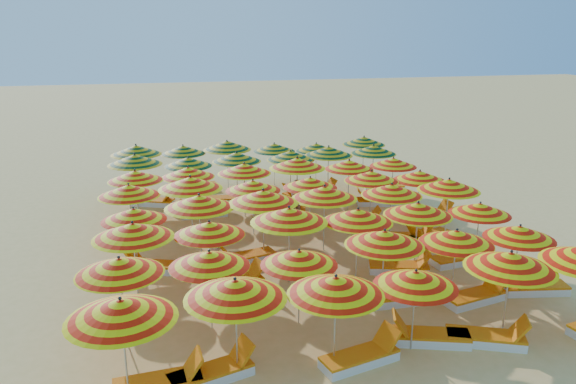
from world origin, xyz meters
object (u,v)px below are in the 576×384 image
at_px(umbrella_7, 209,259).
at_px(umbrella_4, 511,261).
at_px(umbrella_27, 310,183).
at_px(umbrella_13, 209,229).
at_px(umbrella_38, 236,157).
at_px(lounger_26, 197,187).
at_px(umbrella_21, 325,193).
at_px(umbrella_44, 227,145).
at_px(umbrella_9, 385,238).
at_px(umbrella_28, 371,176).
at_px(umbrella_40, 329,151).
at_px(beachgoer_b, 298,201).
at_px(lounger_22, 226,199).
at_px(umbrella_35, 393,162).
at_px(umbrella_37, 188,162).
at_px(umbrella_30, 135,176).
at_px(lounger_20, 377,201).
at_px(lounger_21, 154,202).
at_px(lounger_23, 302,194).
at_px(umbrella_17, 480,209).
at_px(umbrella_36, 135,160).
at_px(umbrella_10, 457,237).
at_px(umbrella_43, 183,150).
at_px(umbrella_20, 263,197).
at_px(umbrella_22, 392,190).
at_px(umbrella_29, 420,176).
at_px(lounger_4, 488,338).
at_px(lounger_3, 429,337).
at_px(lounger_24, 317,192).
at_px(lounger_16, 357,222).
at_px(umbrella_3, 416,279).
at_px(umbrella_39, 291,155).
at_px(umbrella_1, 235,289).
at_px(lounger_2, 361,357).
at_px(umbrella_14, 289,215).
at_px(lounger_15, 429,237).
at_px(umbrella_2, 336,286).
at_px(lounger_18, 203,213).
at_px(umbrella_23, 449,185).
at_px(lounger_8, 533,288).
at_px(umbrella_8, 299,258).
at_px(umbrella_18, 134,215).
at_px(umbrella_47, 364,141).
at_px(umbrella_25, 190,183).
at_px(umbrella_24, 129,190).
at_px(umbrella_31, 188,172).
at_px(umbrella_16, 418,209).
at_px(umbrella_34, 349,165).

bearing_deg(umbrella_7, umbrella_4, -17.31).
bearing_deg(umbrella_27, umbrella_13, -135.16).
bearing_deg(umbrella_38, lounger_26, 126.42).
height_order(umbrella_21, umbrella_44, umbrella_44).
bearing_deg(umbrella_9, umbrella_28, 70.83).
distance_m(umbrella_40, beachgoer_b, 3.85).
xyz_separation_m(umbrella_7, lounger_22, (1.69, 9.82, -1.60)).
height_order(umbrella_35, umbrella_37, umbrella_37).
bearing_deg(umbrella_30, lounger_20, 0.72).
height_order(lounger_21, lounger_23, same).
relative_size(umbrella_17, umbrella_36, 0.86).
distance_m(umbrella_10, umbrella_43, 13.67).
distance_m(umbrella_27, lounger_26, 7.19).
distance_m(lounger_20, lounger_23, 3.22).
height_order(umbrella_20, umbrella_22, umbrella_20).
height_order(umbrella_29, lounger_4, umbrella_29).
bearing_deg(lounger_3, umbrella_40, -77.71).
distance_m(umbrella_38, lounger_24, 3.79).
xyz_separation_m(umbrella_9, lounger_16, (1.55, 5.88, -1.70)).
xyz_separation_m(umbrella_3, umbrella_44, (-2.08, 13.93, 0.26)).
bearing_deg(umbrella_39, umbrella_3, -91.11).
xyz_separation_m(umbrella_3, umbrella_21, (-0.14, 6.01, 0.23)).
bearing_deg(umbrella_30, lounger_16, -15.08).
bearing_deg(umbrella_1, lounger_2, -5.39).
distance_m(umbrella_10, umbrella_14, 4.38).
xyz_separation_m(lounger_15, lounger_26, (-6.96, 8.11, 0.00)).
distance_m(umbrella_14, umbrella_28, 5.63).
relative_size(umbrella_9, umbrella_37, 1.17).
xyz_separation_m(umbrella_2, lounger_23, (2.60, 12.09, -1.70)).
relative_size(umbrella_1, lounger_23, 1.48).
relative_size(umbrella_21, lounger_18, 1.46).
height_order(umbrella_23, lounger_8, umbrella_23).
height_order(umbrella_8, umbrella_35, umbrella_35).
xyz_separation_m(umbrella_18, umbrella_36, (-0.04, 6.20, 0.23)).
bearing_deg(umbrella_36, umbrella_28, -26.57).
bearing_deg(umbrella_10, umbrella_9, 174.76).
height_order(umbrella_8, umbrella_47, umbrella_47).
xyz_separation_m(umbrella_25, umbrella_40, (6.04, 4.00, -0.08)).
xyz_separation_m(umbrella_24, umbrella_39, (6.30, 3.80, -0.00)).
height_order(umbrella_22, umbrella_31, umbrella_22).
relative_size(lounger_24, beachgoer_b, 1.14).
bearing_deg(umbrella_16, umbrella_37, 126.59).
bearing_deg(umbrella_8, umbrella_3, -38.82).
relative_size(umbrella_43, lounger_3, 1.36).
xyz_separation_m(umbrella_29, lounger_8, (0.44, -5.97, -1.62)).
bearing_deg(umbrella_47, lounger_23, -149.18).
xyz_separation_m(umbrella_23, umbrella_34, (-2.02, 3.95, -0.12)).
distance_m(umbrella_30, lounger_23, 7.11).
bearing_deg(lounger_24, umbrella_3, -103.74).
distance_m(umbrella_29, umbrella_39, 5.52).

